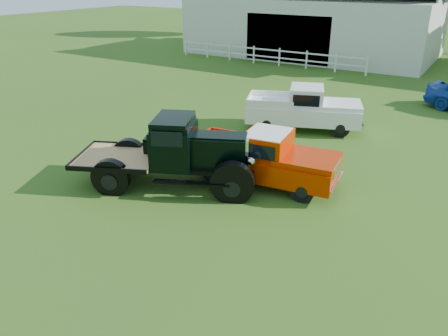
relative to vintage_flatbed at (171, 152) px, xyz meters
The scene contains 6 objects.
ground 2.44m from the vintage_flatbed, 37.88° to the right, with size 120.00×120.00×0.00m, color #3A6418.
shed_left 25.27m from the vintage_flatbed, 102.06° to the left, with size 18.80×10.20×5.60m, color silver, non-canonical shape.
fence_rail 19.68m from the vintage_flatbed, 108.57° to the left, with size 14.20×0.16×1.20m, color white, non-canonical shape.
vintage_flatbed is the anchor object (origin of this frame).
red_pickup 2.77m from the vintage_flatbed, 34.65° to the left, with size 4.57×1.76×1.67m, color #B92500, non-canonical shape.
white_pickup 7.08m from the vintage_flatbed, 79.33° to the left, with size 4.73×1.83×1.74m, color white, non-canonical shape.
Camera 1 is at (5.93, -8.00, 5.90)m, focal length 35.00 mm.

